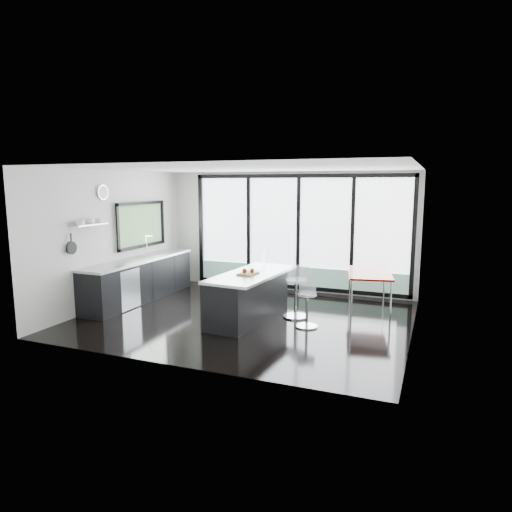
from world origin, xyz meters
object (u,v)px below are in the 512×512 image
at_px(bar_stool_near, 307,310).
at_px(bar_stool_far, 296,298).
at_px(island, 248,295).
at_px(red_table, 369,291).

xyz_separation_m(bar_stool_near, bar_stool_far, (-0.36, 0.51, 0.07)).
distance_m(island, bar_stool_far, 0.91).
bearing_deg(bar_stool_far, red_table, 58.14).
xyz_separation_m(island, red_table, (2.00, 1.52, -0.07)).
relative_size(island, red_table, 1.57).
bearing_deg(island, bar_stool_far, 28.76).
relative_size(bar_stool_near, red_table, 0.43).
bearing_deg(bar_stool_far, bar_stool_near, -38.54).
height_order(island, bar_stool_near, island).
height_order(island, bar_stool_far, island).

